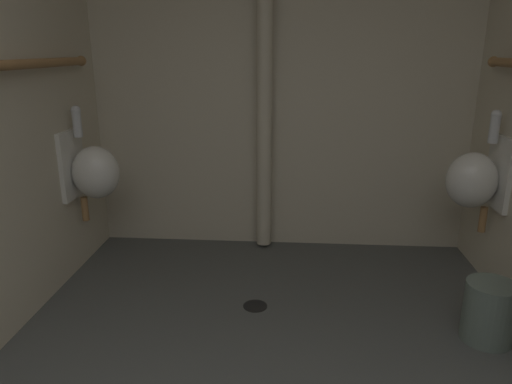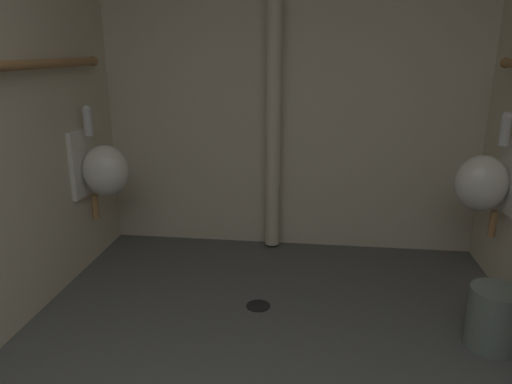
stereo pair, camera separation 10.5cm
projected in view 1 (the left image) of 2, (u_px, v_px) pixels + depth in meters
wall_back at (282, 70)px, 3.30m from camera, size 2.80×0.06×2.57m
urinal_left_mid at (92, 171)px, 3.04m from camera, size 0.32×0.30×0.76m
urinal_right_far at (476, 178)px, 2.85m from camera, size 0.32×0.30×0.76m
standpipe_back_wall at (265, 71)px, 3.20m from camera, size 0.11×0.11×2.52m
floor_drain at (255, 306)px, 2.74m from camera, size 0.14×0.14×0.01m
waste_bin at (489, 312)px, 2.39m from camera, size 0.25×0.25×0.31m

